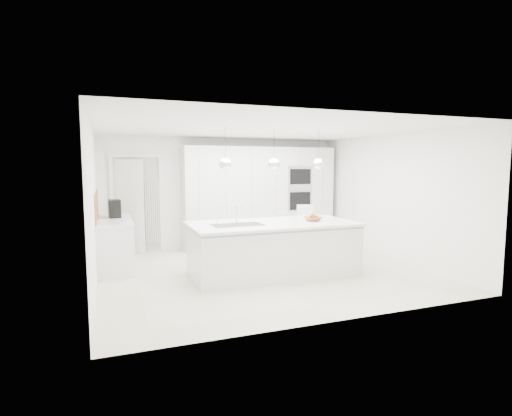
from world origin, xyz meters
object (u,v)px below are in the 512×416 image
object	(u,v)px
fruit_bowl	(313,219)
bar_stool_left	(284,236)
island_base	(274,250)
bar_stool_right	(308,231)
espresso_machine	(115,209)

from	to	relation	value
fruit_bowl	bar_stool_left	world-z (taller)	fruit_bowl
island_base	bar_stool_right	world-z (taller)	bar_stool_right
fruit_bowl	bar_stool_left	bearing A→B (deg)	98.89
fruit_bowl	bar_stool_right	distance (m)	1.17
island_base	espresso_machine	bearing A→B (deg)	145.98
fruit_bowl	bar_stool_right	xyz separation A→B (m)	(0.44, 1.01, -0.41)
bar_stool_left	island_base	bearing A→B (deg)	-142.78
espresso_machine	fruit_bowl	bearing A→B (deg)	-32.62
bar_stool_left	espresso_machine	bearing A→B (deg)	146.34
fruit_bowl	espresso_machine	size ratio (longest dim) A/B	0.89
fruit_bowl	bar_stool_left	xyz separation A→B (m)	(-0.14, 0.92, -0.45)
fruit_bowl	bar_stool_left	distance (m)	1.03
island_base	bar_stool_left	world-z (taller)	bar_stool_left
espresso_machine	bar_stool_left	bearing A→B (deg)	-19.24
espresso_machine	bar_stool_right	size ratio (longest dim) A/B	0.32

